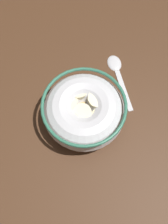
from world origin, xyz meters
TOP-DOWN VIEW (x-y plane):
  - ground_plane at (0.00, 0.00)cm, footprint 135.20×135.20cm
  - cereal_bowl at (-0.00, 0.02)cm, footprint 15.35×15.35cm
  - spoon at (12.32, -2.83)cm, footprint 12.05×9.18cm

SIDE VIEW (x-z plane):
  - ground_plane at x=0.00cm, z-range -2.00..0.00cm
  - spoon at x=12.32cm, z-range -0.06..0.74cm
  - cereal_bowl at x=0.00cm, z-range 0.25..6.70cm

